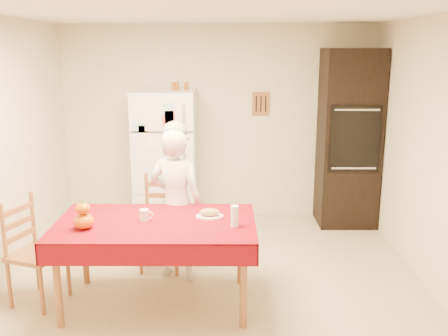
{
  "coord_description": "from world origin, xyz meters",
  "views": [
    {
      "loc": [
        0.1,
        -4.2,
        2.21
      ],
      "look_at": [
        0.08,
        0.2,
        1.14
      ],
      "focal_mm": 40.0,
      "sensor_mm": 36.0,
      "label": 1
    }
  ],
  "objects_px": {
    "chair_far": "(162,218)",
    "coffee_mug": "(144,215)",
    "oven_cabinet": "(349,139)",
    "seated_woman": "(176,204)",
    "wine_glass": "(235,216)",
    "refrigerator": "(166,159)",
    "dining_table": "(156,229)",
    "pumpkin_lower": "(84,221)",
    "bread_plate": "(210,217)",
    "chair_left": "(31,247)"
  },
  "relations": [
    {
      "from": "chair_far",
      "to": "coffee_mug",
      "type": "relative_size",
      "value": 9.5
    },
    {
      "from": "oven_cabinet",
      "to": "seated_woman",
      "type": "relative_size",
      "value": 1.48
    },
    {
      "from": "chair_far",
      "to": "wine_glass",
      "type": "relative_size",
      "value": 5.4
    },
    {
      "from": "refrigerator",
      "to": "dining_table",
      "type": "xyz_separation_m",
      "value": [
        0.15,
        -2.06,
        -0.16
      ]
    },
    {
      "from": "chair_far",
      "to": "pumpkin_lower",
      "type": "distance_m",
      "value": 1.14
    },
    {
      "from": "chair_far",
      "to": "bread_plate",
      "type": "distance_m",
      "value": 0.9
    },
    {
      "from": "chair_far",
      "to": "bread_plate",
      "type": "relative_size",
      "value": 3.96
    },
    {
      "from": "pumpkin_lower",
      "to": "wine_glass",
      "type": "distance_m",
      "value": 1.24
    },
    {
      "from": "refrigerator",
      "to": "coffee_mug",
      "type": "distance_m",
      "value": 2.04
    },
    {
      "from": "oven_cabinet",
      "to": "seated_woman",
      "type": "distance_m",
      "value": 2.57
    },
    {
      "from": "refrigerator",
      "to": "chair_far",
      "type": "xyz_separation_m",
      "value": [
        0.1,
        -1.26,
        -0.34
      ]
    },
    {
      "from": "chair_far",
      "to": "seated_woman",
      "type": "xyz_separation_m",
      "value": [
        0.17,
        -0.26,
        0.24
      ]
    },
    {
      "from": "seated_woman",
      "to": "pumpkin_lower",
      "type": "relative_size",
      "value": 8.79
    },
    {
      "from": "oven_cabinet",
      "to": "wine_glass",
      "type": "height_order",
      "value": "oven_cabinet"
    },
    {
      "from": "dining_table",
      "to": "wine_glass",
      "type": "xyz_separation_m",
      "value": [
        0.67,
        -0.1,
        0.16
      ]
    },
    {
      "from": "refrigerator",
      "to": "seated_woman",
      "type": "relative_size",
      "value": 1.14
    },
    {
      "from": "dining_table",
      "to": "chair_left",
      "type": "height_order",
      "value": "chair_left"
    },
    {
      "from": "oven_cabinet",
      "to": "bread_plate",
      "type": "xyz_separation_m",
      "value": [
        -1.67,
        -2.0,
        -0.33
      ]
    },
    {
      "from": "chair_far",
      "to": "dining_table",
      "type": "bearing_deg",
      "value": -82.09
    },
    {
      "from": "wine_glass",
      "to": "bread_plate",
      "type": "relative_size",
      "value": 0.73
    },
    {
      "from": "bread_plate",
      "to": "coffee_mug",
      "type": "bearing_deg",
      "value": -171.34
    },
    {
      "from": "oven_cabinet",
      "to": "pumpkin_lower",
      "type": "height_order",
      "value": "oven_cabinet"
    },
    {
      "from": "refrigerator",
      "to": "seated_woman",
      "type": "bearing_deg",
      "value": -79.75
    },
    {
      "from": "refrigerator",
      "to": "wine_glass",
      "type": "bearing_deg",
      "value": -69.17
    },
    {
      "from": "chair_far",
      "to": "chair_left",
      "type": "bearing_deg",
      "value": -140.04
    },
    {
      "from": "oven_cabinet",
      "to": "coffee_mug",
      "type": "relative_size",
      "value": 22.0
    },
    {
      "from": "coffee_mug",
      "to": "wine_glass",
      "type": "height_order",
      "value": "wine_glass"
    },
    {
      "from": "dining_table",
      "to": "oven_cabinet",
      "type": "bearing_deg",
      "value": 44.69
    },
    {
      "from": "seated_woman",
      "to": "wine_glass",
      "type": "relative_size",
      "value": 8.46
    },
    {
      "from": "oven_cabinet",
      "to": "seated_woman",
      "type": "height_order",
      "value": "oven_cabinet"
    },
    {
      "from": "refrigerator",
      "to": "chair_left",
      "type": "distance_m",
      "value": 2.26
    },
    {
      "from": "refrigerator",
      "to": "bread_plate",
      "type": "height_order",
      "value": "refrigerator"
    },
    {
      "from": "chair_far",
      "to": "coffee_mug",
      "type": "xyz_separation_m",
      "value": [
        -0.05,
        -0.78,
        0.3
      ]
    },
    {
      "from": "coffee_mug",
      "to": "chair_far",
      "type": "bearing_deg",
      "value": 86.29
    },
    {
      "from": "chair_left",
      "to": "bread_plate",
      "type": "bearing_deg",
      "value": -68.39
    },
    {
      "from": "seated_woman",
      "to": "wine_glass",
      "type": "distance_m",
      "value": 0.86
    },
    {
      "from": "chair_left",
      "to": "pumpkin_lower",
      "type": "relative_size",
      "value": 5.61
    },
    {
      "from": "oven_cabinet",
      "to": "chair_left",
      "type": "bearing_deg",
      "value": -147.53
    },
    {
      "from": "refrigerator",
      "to": "pumpkin_lower",
      "type": "xyz_separation_m",
      "value": [
        -0.41,
        -2.23,
        -0.02
      ]
    },
    {
      "from": "seated_woman",
      "to": "wine_glass",
      "type": "height_order",
      "value": "seated_woman"
    },
    {
      "from": "chair_left",
      "to": "coffee_mug",
      "type": "height_order",
      "value": "chair_left"
    },
    {
      "from": "oven_cabinet",
      "to": "dining_table",
      "type": "distance_m",
      "value": 3.02
    },
    {
      "from": "refrigerator",
      "to": "wine_glass",
      "type": "xyz_separation_m",
      "value": [
        0.82,
        -2.16,
        -0.0
      ]
    },
    {
      "from": "refrigerator",
      "to": "bread_plate",
      "type": "distance_m",
      "value": 2.05
    },
    {
      "from": "oven_cabinet",
      "to": "wine_glass",
      "type": "distance_m",
      "value": 2.66
    },
    {
      "from": "coffee_mug",
      "to": "pumpkin_lower",
      "type": "relative_size",
      "value": 0.59
    },
    {
      "from": "coffee_mug",
      "to": "wine_glass",
      "type": "xyz_separation_m",
      "value": [
        0.77,
        -0.13,
        0.04
      ]
    },
    {
      "from": "wine_glass",
      "to": "bread_plate",
      "type": "height_order",
      "value": "wine_glass"
    },
    {
      "from": "oven_cabinet",
      "to": "chair_far",
      "type": "height_order",
      "value": "oven_cabinet"
    },
    {
      "from": "chair_left",
      "to": "seated_woman",
      "type": "height_order",
      "value": "seated_woman"
    }
  ]
}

